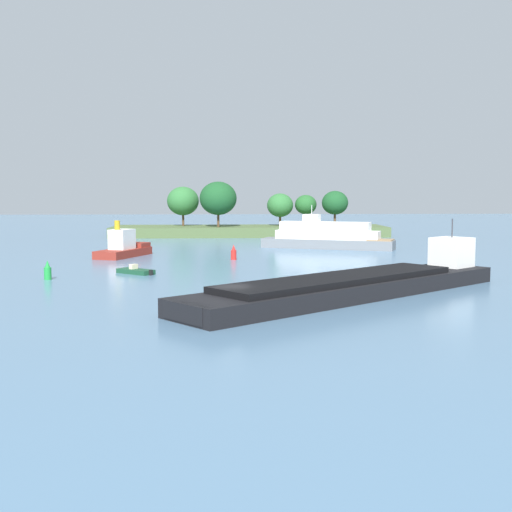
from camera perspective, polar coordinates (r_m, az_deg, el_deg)
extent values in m
plane|color=slate|center=(47.14, -2.20, -4.84)|extent=(400.00, 400.00, 0.00)
cube|color=#4C6038|center=(126.88, -0.59, 2.19)|extent=(52.33, 12.61, 1.88)
cylinder|color=#513823|center=(128.59, -6.34, 3.14)|extent=(0.44, 0.44, 2.35)
ellipsoid|color=#2D6B33|center=(128.48, -6.35, 4.76)|extent=(6.16, 6.16, 5.54)
cylinder|color=#513823|center=(123.54, -3.29, 3.13)|extent=(0.44, 0.44, 2.61)
ellipsoid|color=#194C23|center=(123.43, -3.30, 5.02)|extent=(6.93, 6.93, 6.24)
cylinder|color=#513823|center=(127.87, 2.10, 3.07)|extent=(0.44, 0.44, 1.96)
ellipsoid|color=#2D6B33|center=(127.77, 2.10, 4.42)|extent=(5.07, 5.07, 4.56)
cylinder|color=#513823|center=(128.38, 4.33, 3.17)|extent=(0.44, 0.44, 2.42)
ellipsoid|color=#235B28|center=(128.29, 4.34, 4.46)|extent=(4.21, 4.21, 3.79)
cylinder|color=#513823|center=(126.68, 6.85, 3.14)|extent=(0.44, 0.44, 2.51)
ellipsoid|color=#194C23|center=(126.58, 6.87, 4.61)|extent=(5.01, 5.01, 4.51)
cube|color=black|center=(54.08, 8.34, -2.81)|extent=(29.86, 25.52, 1.37)
cube|color=black|center=(52.82, 7.31, -1.98)|extent=(21.44, 18.54, 0.50)
cube|color=white|center=(65.65, 16.60, 0.33)|extent=(4.48, 4.47, 2.80)
cylinder|color=#333338|center=(65.49, 16.65, 2.33)|extent=(0.12, 0.12, 1.80)
cube|color=black|center=(42.96, -5.95, -4.88)|extent=(3.40, 3.93, 1.23)
cube|color=#19472D|center=(69.76, -10.40, -1.32)|extent=(4.30, 3.99, 0.47)
cube|color=beige|center=(69.94, -10.58, -0.90)|extent=(0.91, 0.95, 0.50)
cube|color=black|center=(68.11, -9.10, -1.43)|extent=(0.42, 0.43, 0.56)
cube|color=slate|center=(99.32, 6.22, 1.06)|extent=(19.84, 11.20, 1.41)
cube|color=white|center=(99.22, 6.23, 1.84)|extent=(15.58, 8.99, 1.30)
cube|color=white|center=(99.23, 6.01, 2.60)|extent=(13.57, 7.80, 1.30)
cube|color=white|center=(99.68, 4.85, 3.31)|extent=(2.90, 2.57, 1.10)
cube|color=#937551|center=(97.77, 10.75, 1.38)|extent=(4.66, 4.66, 0.16)
cylinder|color=silver|center=(99.63, 4.86, 4.03)|extent=(0.10, 0.10, 1.40)
cube|color=maroon|center=(88.15, -11.43, 0.28)|extent=(6.75, 10.09, 1.02)
cube|color=maroon|center=(90.95, -10.39, 0.97)|extent=(3.89, 3.63, 0.60)
cube|color=white|center=(87.75, -11.55, 1.44)|extent=(3.33, 3.92, 2.60)
cylinder|color=gold|center=(86.67, -11.95, 2.64)|extent=(0.70, 0.70, 1.20)
cylinder|color=black|center=(92.33, -9.92, 0.61)|extent=(0.76, 0.54, 0.70)
cylinder|color=red|center=(82.55, -1.95, 0.09)|extent=(0.70, 0.70, 1.20)
cone|color=red|center=(82.47, -1.96, 0.75)|extent=(0.49, 0.49, 0.70)
cylinder|color=green|center=(67.05, -17.62, -1.46)|extent=(0.70, 0.70, 1.20)
cone|color=green|center=(66.94, -17.64, -0.65)|extent=(0.49, 0.49, 0.70)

